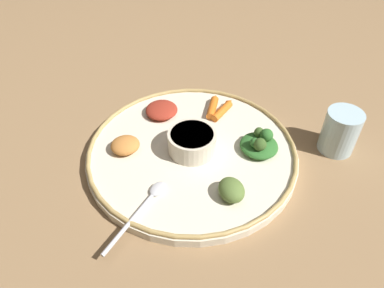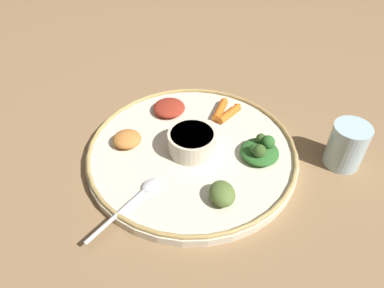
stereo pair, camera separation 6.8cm
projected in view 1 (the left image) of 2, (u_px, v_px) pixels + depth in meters
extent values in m
plane|color=olive|center=(192.00, 156.00, 0.70)|extent=(2.40, 2.40, 0.00)
cylinder|color=beige|center=(192.00, 153.00, 0.70)|extent=(0.40, 0.40, 0.02)
torus|color=tan|center=(192.00, 149.00, 0.69)|extent=(0.40, 0.40, 0.01)
cylinder|color=beige|center=(192.00, 142.00, 0.68)|extent=(0.09, 0.09, 0.04)
cylinder|color=#99471E|center=(192.00, 135.00, 0.67)|extent=(0.08, 0.08, 0.01)
ellipsoid|color=silver|center=(158.00, 189.00, 0.62)|extent=(0.02, 0.03, 0.01)
cylinder|color=silver|center=(129.00, 224.00, 0.57)|extent=(0.01, 0.13, 0.01)
ellipsoid|color=#2D6628|center=(259.00, 146.00, 0.69)|extent=(0.10, 0.10, 0.02)
sphere|color=#385623|center=(260.00, 144.00, 0.66)|extent=(0.02, 0.02, 0.02)
sphere|color=#2D6628|center=(266.00, 135.00, 0.68)|extent=(0.03, 0.03, 0.03)
sphere|color=#2D6628|center=(255.00, 143.00, 0.67)|extent=(0.02, 0.02, 0.02)
sphere|color=#385623|center=(259.00, 132.00, 0.69)|extent=(0.02, 0.02, 0.02)
cylinder|color=orange|center=(222.00, 111.00, 0.77)|extent=(0.02, 0.06, 0.02)
cone|color=orange|center=(231.00, 102.00, 0.79)|extent=(0.02, 0.02, 0.01)
cylinder|color=orange|center=(212.00, 108.00, 0.78)|extent=(0.04, 0.07, 0.02)
cone|color=orange|center=(215.00, 97.00, 0.80)|extent=(0.02, 0.02, 0.02)
ellipsoid|color=#C67A38|center=(125.00, 145.00, 0.68)|extent=(0.08, 0.08, 0.03)
ellipsoid|color=maroon|center=(162.00, 110.00, 0.77)|extent=(0.10, 0.10, 0.02)
ellipsoid|color=#567033|center=(231.00, 190.00, 0.60)|extent=(0.07, 0.07, 0.03)
cylinder|color=silver|center=(340.00, 132.00, 0.69)|extent=(0.07, 0.07, 0.09)
cylinder|color=tan|center=(336.00, 142.00, 0.71)|extent=(0.06, 0.06, 0.03)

